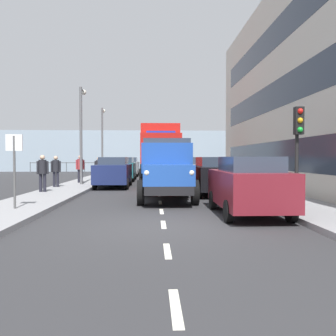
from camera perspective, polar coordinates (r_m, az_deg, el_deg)
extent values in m
plane|color=#2D2D30|center=(20.70, -1.58, -3.06)|extent=(80.00, 80.00, 0.00)
cube|color=gray|center=(21.26, 10.99, -2.76)|extent=(2.31, 42.03, 0.15)
cube|color=gray|center=(21.15, -14.22, -2.80)|extent=(2.31, 42.03, 0.15)
cube|color=silver|center=(4.40, 1.20, -20.95)|extent=(0.12, 1.10, 0.01)
cube|color=silver|center=(6.76, -0.11, -12.84)|extent=(0.12, 1.10, 0.01)
cube|color=silver|center=(9.29, -0.72, -8.85)|extent=(0.12, 1.10, 0.01)
cube|color=silver|center=(11.50, -1.02, -6.81)|extent=(0.12, 1.10, 0.01)
cube|color=silver|center=(13.76, -1.23, -5.42)|extent=(0.12, 1.10, 0.01)
cube|color=silver|center=(16.40, -1.40, -4.28)|extent=(0.12, 1.10, 0.01)
cube|color=silver|center=(18.75, -1.51, -3.53)|extent=(0.12, 1.10, 0.01)
cube|color=silver|center=(21.01, -1.59, -2.98)|extent=(0.12, 1.10, 0.01)
cube|color=silver|center=(23.23, -1.66, -2.53)|extent=(0.12, 1.10, 0.01)
cube|color=silver|center=(26.15, -1.73, -2.07)|extent=(0.12, 1.10, 0.01)
cube|color=silver|center=(28.51, -1.77, -1.76)|extent=(0.12, 1.10, 0.01)
cube|color=silver|center=(31.36, -1.82, -1.45)|extent=(0.12, 1.10, 0.01)
cube|color=silver|center=(34.24, -1.85, -1.19)|extent=(0.12, 1.10, 0.01)
cube|color=silver|center=(36.57, -1.88, -1.01)|extent=(0.12, 1.10, 0.01)
cube|color=silver|center=(38.95, -1.90, -0.85)|extent=(0.12, 1.10, 0.01)
cube|color=#2D3847|center=(18.21, 17.16, 1.90)|extent=(0.08, 22.12, 1.40)
cube|color=#2D3847|center=(18.47, 17.24, 11.24)|extent=(0.08, 22.12, 1.40)
cube|color=#2D3847|center=(19.21, 17.32, 20.10)|extent=(0.08, 22.12, 1.40)
cube|color=#8C9EAD|center=(44.65, -1.95, 2.68)|extent=(80.00, 0.80, 5.00)
cylinder|color=#4C5156|center=(43.46, 16.87, 0.13)|extent=(0.08, 0.08, 1.20)
cylinder|color=#4C5156|center=(42.84, 14.34, 0.13)|extent=(0.08, 0.08, 1.20)
cylinder|color=#4C5156|center=(42.31, 11.74, 0.13)|extent=(0.08, 0.08, 1.20)
cylinder|color=#4C5156|center=(41.88, 9.09, 0.12)|extent=(0.08, 0.08, 1.20)
cylinder|color=#4C5156|center=(41.53, 6.38, 0.12)|extent=(0.08, 0.08, 1.20)
cylinder|color=#4C5156|center=(41.27, 3.64, 0.12)|extent=(0.08, 0.08, 1.20)
cylinder|color=#4C5156|center=(41.12, 0.86, 0.12)|extent=(0.08, 0.08, 1.20)
cylinder|color=#4C5156|center=(41.06, -1.92, 0.11)|extent=(0.08, 0.08, 1.20)
cylinder|color=#4C5156|center=(41.09, -4.71, 0.11)|extent=(0.08, 0.08, 1.20)
cylinder|color=#4C5156|center=(41.23, -7.49, 0.11)|extent=(0.08, 0.08, 1.20)
cylinder|color=#4C5156|center=(41.46, -10.25, 0.10)|extent=(0.08, 0.08, 1.20)
cylinder|color=#4C5156|center=(41.78, -12.96, 0.10)|extent=(0.08, 0.08, 1.20)
cylinder|color=#4C5156|center=(42.20, -15.63, 0.10)|extent=(0.08, 0.08, 1.20)
cylinder|color=#4C5156|center=(42.70, -18.24, 0.09)|extent=(0.08, 0.08, 1.20)
cylinder|color=#4C5156|center=(43.30, -20.79, 0.09)|extent=(0.08, 0.08, 1.20)
cube|color=#4C5156|center=(41.05, -1.93, 0.84)|extent=(28.00, 0.08, 0.08)
cube|color=black|center=(14.61, -0.27, -2.66)|extent=(1.64, 5.60, 0.30)
cube|color=#1E479E|center=(12.74, 0.02, -1.04)|extent=(1.72, 1.90, 0.70)
cube|color=silver|center=(11.84, 0.19, -1.38)|extent=(1.16, 0.08, 0.56)
sphere|color=white|center=(11.89, 3.73, -0.75)|extent=(0.20, 0.20, 0.20)
sphere|color=white|center=(11.83, -3.37, -0.76)|extent=(0.20, 0.20, 0.20)
cube|color=#1E479E|center=(14.23, -0.23, 1.56)|extent=(1.93, 1.34, 1.15)
cube|color=#2D3847|center=(14.24, -0.23, 3.47)|extent=(1.78, 1.23, 0.56)
cube|color=#2D2319|center=(15.94, -0.44, -1.47)|extent=(2.10, 2.80, 0.16)
cube|color=black|center=(15.99, 3.17, -0.31)|extent=(0.08, 2.80, 0.56)
cube|color=black|center=(15.92, -4.07, -0.32)|extent=(0.08, 2.80, 0.56)
cylinder|color=black|center=(13.03, 4.25, -3.85)|extent=(0.24, 0.90, 0.90)
cylinder|color=black|center=(12.95, -4.30, -3.88)|extent=(0.24, 0.90, 0.90)
cylinder|color=black|center=(16.22, 2.95, -2.76)|extent=(0.24, 0.90, 0.90)
cylinder|color=black|center=(16.16, -3.89, -2.78)|extent=(0.24, 0.90, 0.90)
cube|color=red|center=(21.90, -1.13, 1.97)|extent=(2.40, 2.21, 2.60)
cube|color=#2D3847|center=(21.91, -1.13, 3.46)|extent=(2.20, 2.04, 0.80)
cube|color=#1933B2|center=(21.95, -1.13, 5.63)|extent=(1.75, 0.20, 0.16)
cube|color=red|center=(25.90, -1.30, 3.14)|extent=(2.50, 5.95, 3.00)
cube|color=black|center=(24.98, -1.27, -0.64)|extent=(2.00, 8.08, 0.36)
cylinder|color=black|center=(22.07, 1.86, -1.41)|extent=(0.28, 1.04, 1.04)
cylinder|color=black|center=(22.02, -4.12, -1.42)|extent=(0.28, 1.04, 1.04)
cylinder|color=black|center=(25.67, 1.28, -0.98)|extent=(0.28, 1.04, 1.04)
cylinder|color=black|center=(25.63, -3.86, -0.99)|extent=(0.28, 1.04, 1.04)
cylinder|color=black|center=(27.79, 1.01, -0.78)|extent=(0.28, 1.04, 1.04)
cylinder|color=black|center=(27.75, -3.74, -0.79)|extent=(0.28, 1.04, 1.04)
cube|color=maroon|center=(10.93, 12.40, -3.09)|extent=(1.74, 3.98, 1.00)
cube|color=#2D3847|center=(10.71, 12.70, 0.61)|extent=(1.43, 2.19, 0.42)
cylinder|color=black|center=(12.01, 7.05, -5.04)|extent=(0.18, 0.60, 0.60)
cylinder|color=black|center=(12.39, 14.66, -4.88)|extent=(0.18, 0.60, 0.60)
cylinder|color=black|center=(9.61, 9.45, -6.73)|extent=(0.18, 0.60, 0.60)
cylinder|color=black|center=(10.07, 18.77, -6.41)|extent=(0.18, 0.60, 0.60)
cube|color=black|center=(16.74, 7.24, -1.44)|extent=(1.80, 4.38, 1.00)
cube|color=#2D3847|center=(16.52, 7.36, 0.99)|extent=(1.48, 2.41, 0.42)
cylinder|color=black|center=(18.00, 3.83, -2.81)|extent=(0.18, 0.60, 0.60)
cylinder|color=black|center=(18.26, 9.18, -2.76)|extent=(0.18, 0.60, 0.60)
cylinder|color=black|center=(15.32, 4.91, -3.59)|extent=(0.18, 0.60, 0.60)
cylinder|color=black|center=(15.62, 11.16, -3.51)|extent=(0.18, 0.60, 0.60)
cube|color=#B7BABF|center=(22.40, 4.82, -0.65)|extent=(1.78, 4.15, 1.00)
cube|color=#2D3847|center=(22.19, 4.89, 1.16)|extent=(1.46, 2.29, 0.42)
cylinder|color=black|center=(23.62, 2.40, -1.75)|extent=(0.18, 0.60, 0.60)
cylinder|color=black|center=(23.82, 6.45, -1.73)|extent=(0.18, 0.60, 0.60)
cylinder|color=black|center=(21.06, 2.97, -2.16)|extent=(0.18, 0.60, 0.60)
cylinder|color=black|center=(21.28, 7.50, -2.13)|extent=(0.18, 0.60, 0.60)
cube|color=navy|center=(20.89, -8.51, -0.83)|extent=(1.80, 4.61, 1.00)
cube|color=#2D3847|center=(21.07, -8.46, 1.12)|extent=(1.47, 2.54, 0.42)
cylinder|color=black|center=(19.42, -6.45, -2.49)|extent=(0.18, 0.60, 0.60)
cylinder|color=black|center=(19.62, -11.44, -2.47)|extent=(0.18, 0.60, 0.60)
cylinder|color=black|center=(22.27, -5.92, -1.96)|extent=(0.18, 0.60, 0.60)
cylinder|color=black|center=(22.44, -10.28, -1.95)|extent=(0.18, 0.60, 0.60)
cube|color=#1E6670|center=(26.85, -7.12, -0.28)|extent=(1.78, 4.60, 1.00)
cube|color=#2D3847|center=(27.04, -7.09, 1.24)|extent=(1.46, 2.53, 0.42)
cylinder|color=black|center=(25.40, -5.48, -1.51)|extent=(0.18, 0.60, 0.60)
cylinder|color=black|center=(25.55, -9.28, -1.51)|extent=(0.18, 0.60, 0.60)
cylinder|color=black|center=(28.24, -5.16, -1.20)|extent=(0.18, 0.60, 0.60)
cylinder|color=black|center=(28.37, -8.58, -1.19)|extent=(0.18, 0.60, 0.60)
cube|color=slate|center=(33.24, -6.19, 0.09)|extent=(1.78, 4.24, 1.00)
cube|color=#2D3847|center=(33.43, -6.17, 1.32)|extent=(1.46, 2.33, 0.42)
cylinder|color=black|center=(31.90, -4.83, -0.87)|extent=(0.18, 0.60, 0.60)
cylinder|color=black|center=(32.02, -7.85, -0.87)|extent=(0.18, 0.60, 0.60)
cylinder|color=black|center=(34.53, -4.64, -0.68)|extent=(0.18, 0.60, 0.60)
cylinder|color=black|center=(34.64, -7.43, -0.68)|extent=(0.18, 0.60, 0.60)
cylinder|color=black|center=(17.30, -18.77, -2.23)|extent=(0.14, 0.14, 0.81)
cylinder|color=black|center=(17.35, -19.34, -2.22)|extent=(0.14, 0.14, 0.81)
cylinder|color=black|center=(17.30, -19.07, 0.17)|extent=(0.34, 0.34, 0.64)
cylinder|color=black|center=(17.23, -18.37, 0.07)|extent=(0.09, 0.09, 0.59)
cylinder|color=black|center=(17.36, -19.77, 0.06)|extent=(0.09, 0.09, 0.59)
sphere|color=tan|center=(17.29, -19.09, 1.59)|extent=(0.22, 0.22, 0.22)
cylinder|color=black|center=(20.03, -16.91, -1.72)|extent=(0.14, 0.14, 0.79)
cylinder|color=black|center=(20.07, -17.41, -1.71)|extent=(0.14, 0.14, 0.79)
cylinder|color=black|center=(20.02, -17.18, 0.31)|extent=(0.34, 0.34, 0.63)
cylinder|color=black|center=(19.97, -16.57, 0.23)|extent=(0.09, 0.09, 0.58)
cylinder|color=black|center=(20.08, -17.78, 0.22)|extent=(0.09, 0.09, 0.58)
sphere|color=tan|center=(20.02, -17.19, 1.52)|extent=(0.21, 0.21, 0.21)
cylinder|color=black|center=(22.99, -13.37, -1.24)|extent=(0.14, 0.14, 0.82)
cylinder|color=black|center=(23.02, -13.81, -1.23)|extent=(0.14, 0.14, 0.82)
cylinder|color=maroon|center=(22.98, -13.60, 0.59)|extent=(0.34, 0.34, 0.65)
cylinder|color=maroon|center=(22.94, -13.06, 0.51)|extent=(0.09, 0.09, 0.60)
cylinder|color=maroon|center=(23.02, -14.14, 0.51)|extent=(0.09, 0.09, 0.60)
sphere|color=tan|center=(22.97, -13.61, 1.67)|extent=(0.22, 0.22, 0.22)
cylinder|color=black|center=(25.13, -10.66, -1.04)|extent=(0.14, 0.14, 0.76)
cylinder|color=black|center=(25.16, -11.07, -1.04)|extent=(0.14, 0.14, 0.76)
cylinder|color=black|center=(25.12, -10.87, 0.52)|extent=(0.34, 0.34, 0.60)
cylinder|color=black|center=(25.09, -10.37, 0.45)|extent=(0.09, 0.09, 0.56)
cylinder|color=black|center=(25.16, -11.37, 0.45)|extent=(0.09, 0.09, 0.56)
sphere|color=tan|center=(25.12, -10.88, 1.44)|extent=(0.21, 0.21, 0.21)
cylinder|color=black|center=(12.78, 19.52, 1.79)|extent=(0.12, 0.12, 3.20)
cube|color=black|center=(12.71, 19.81, 6.99)|extent=(0.28, 0.24, 0.90)
sphere|color=red|center=(12.63, 20.03, 8.39)|extent=(0.18, 0.18, 0.18)
sphere|color=orange|center=(12.60, 20.01, 7.03)|extent=(0.18, 0.18, 0.18)
sphere|color=green|center=(12.57, 20.00, 5.67)|extent=(0.18, 0.18, 0.18)
cylinder|color=#59595B|center=(21.69, -13.49, 4.94)|extent=(0.16, 0.16, 5.62)
cylinder|color=#59595B|center=(22.45, -13.31, 11.80)|extent=(0.10, 0.90, 0.10)
sphere|color=silver|center=(22.88, -13.09, 11.49)|extent=(0.32, 0.32, 0.32)
cylinder|color=#59595B|center=(30.68, -10.27, 4.02)|extent=(0.16, 0.16, 5.66)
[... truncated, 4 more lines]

